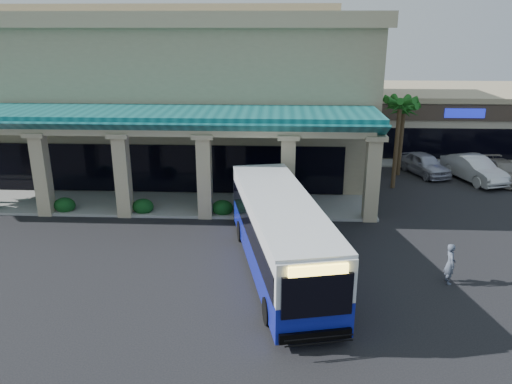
# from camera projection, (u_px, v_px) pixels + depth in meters

# --- Properties ---
(ground) EXTENTS (110.00, 110.00, 0.00)m
(ground) POSITION_uv_depth(u_px,v_px,m) (255.00, 260.00, 22.72)
(ground) COLOR black
(main_building) EXTENTS (30.80, 14.80, 11.35)m
(main_building) POSITION_uv_depth(u_px,v_px,m) (157.00, 89.00, 36.40)
(main_building) COLOR tan
(main_building) RESTS_ON ground
(arcade) EXTENTS (30.00, 6.20, 5.70)m
(arcade) POSITION_uv_depth(u_px,v_px,m) (122.00, 159.00, 28.60)
(arcade) COLOR #0F575C
(arcade) RESTS_ON ground
(strip_mall) EXTENTS (22.50, 12.50, 4.90)m
(strip_mall) POSITION_uv_depth(u_px,v_px,m) (473.00, 117.00, 43.82)
(strip_mall) COLOR beige
(strip_mall) RESTS_ON ground
(palm_0) EXTENTS (2.40, 2.40, 6.60)m
(palm_0) POSITION_uv_depth(u_px,v_px,m) (397.00, 138.00, 31.68)
(palm_0) COLOR #185B18
(palm_0) RESTS_ON ground
(palm_1) EXTENTS (2.40, 2.40, 5.80)m
(palm_1) POSITION_uv_depth(u_px,v_px,m) (402.00, 135.00, 34.60)
(palm_1) COLOR #185B18
(palm_1) RESTS_ON ground
(broadleaf_tree) EXTENTS (2.60, 2.60, 4.81)m
(broadleaf_tree) POSITION_uv_depth(u_px,v_px,m) (361.00, 127.00, 39.58)
(broadleaf_tree) COLOR #0D3A13
(broadleaf_tree) RESTS_ON ground
(transit_bus) EXTENTS (5.15, 12.12, 3.30)m
(transit_bus) POSITION_uv_depth(u_px,v_px,m) (280.00, 236.00, 21.19)
(transit_bus) COLOR #121DA3
(transit_bus) RESTS_ON ground
(pedestrian) EXTENTS (0.42, 0.64, 1.74)m
(pedestrian) POSITION_uv_depth(u_px,v_px,m) (450.00, 264.00, 20.47)
(pedestrian) COLOR #495263
(pedestrian) RESTS_ON ground
(car_silver) EXTENTS (3.20, 4.86, 1.54)m
(car_silver) POSITION_uv_depth(u_px,v_px,m) (424.00, 164.00, 35.42)
(car_silver) COLOR #A7A9BB
(car_silver) RESTS_ON ground
(car_white) EXTENTS (3.37, 5.46, 1.70)m
(car_white) POSITION_uv_depth(u_px,v_px,m) (474.00, 169.00, 33.94)
(car_white) COLOR silver
(car_white) RESTS_ON ground
(car_red) EXTENTS (2.18, 4.77, 1.35)m
(car_red) POSITION_uv_depth(u_px,v_px,m) (503.00, 171.00, 33.94)
(car_red) COLOR gray
(car_red) RESTS_ON ground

